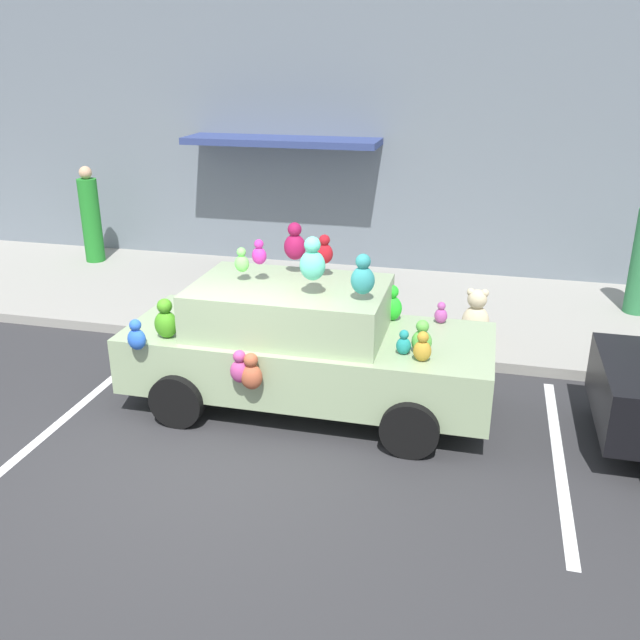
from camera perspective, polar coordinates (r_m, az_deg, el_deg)
The scene contains 8 objects.
ground_plane at distance 7.58m, azimuth -9.34°, elevation -11.54°, with size 60.00×60.00×0.00m, color #2D2D30.
sidewalk at distance 11.83m, azimuth -0.01°, elevation 1.55°, with size 24.00×4.00×0.15m, color gray.
storefront_building at distance 13.25m, azimuth 2.28°, elevation 17.49°, with size 24.00×1.25×6.40m.
parking_stripe_front at distance 7.99m, azimuth 19.12°, elevation -10.67°, with size 0.12×3.60×0.01m, color silver.
parking_stripe_rear at distance 9.21m, azimuth -18.57°, elevation -6.13°, with size 0.12×3.60×0.01m, color silver.
plush_covered_car at distance 8.24m, azimuth -1.41°, elevation -2.04°, with size 4.33×1.96×2.22m.
teddy_bear_on_sidewalk at distance 10.25m, azimuth 12.76°, elevation 0.37°, with size 0.40×0.33×0.76m.
pedestrian_walking_past at distance 14.42m, azimuth -18.42°, elevation 8.02°, with size 0.37×0.37×1.88m.
Camera 1 is at (2.68, -5.80, 4.08)m, focal length 38.71 mm.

